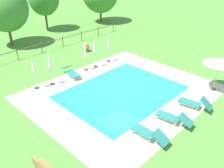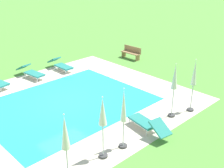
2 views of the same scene
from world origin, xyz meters
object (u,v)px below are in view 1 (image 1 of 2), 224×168
(sun_lounger_north_mid, at_px, (173,117))
(patio_umbrella_closed_row_centre, at_px, (50,63))
(sun_lounger_north_end, at_px, (148,133))
(patio_umbrella_closed_row_mid_east, at_px, (95,48))
(sun_lounger_north_far, at_px, (71,72))
(tree_east_mid, at_px, (5,9))
(patio_umbrella_closed_row_west, at_px, (108,44))
(terracotta_urn_near_fence, at_px, (86,47))
(patio_umbrella_closed_row_mid_west, at_px, (85,52))
(sun_lounger_north_near_steps, at_px, (194,103))
(patio_umbrella_closed_row_east, at_px, (33,67))
(patio_umbrella_open_foreground, at_px, (219,61))

(sun_lounger_north_mid, xyz_separation_m, patio_umbrella_closed_row_centre, (-2.14, 8.53, 1.34))
(sun_lounger_north_end, distance_m, patio_umbrella_closed_row_mid_east, 9.44)
(sun_lounger_north_far, xyz_separation_m, tree_east_mid, (0.11, 9.91, 3.24))
(sun_lounger_north_mid, relative_size, sun_lounger_north_end, 1.03)
(sun_lounger_north_mid, relative_size, patio_umbrella_closed_row_west, 0.90)
(sun_lounger_north_end, distance_m, patio_umbrella_closed_row_west, 10.21)
(sun_lounger_north_mid, distance_m, terracotta_urn_near_fence, 12.44)
(sun_lounger_north_mid, xyz_separation_m, patio_umbrella_closed_row_west, (3.59, 8.61, 1.21))
(sun_lounger_north_far, xyz_separation_m, patio_umbrella_closed_row_mid_east, (2.45, 0.00, 1.29))
(sun_lounger_north_mid, xyz_separation_m, sun_lounger_north_far, (-0.40, 8.58, 0.00))
(patio_umbrella_closed_row_centre, bearing_deg, patio_umbrella_closed_row_mid_west, 2.04)
(sun_lounger_north_near_steps, bearing_deg, patio_umbrella_closed_row_mid_west, 96.75)
(sun_lounger_north_near_steps, height_order, terracotta_urn_near_fence, sun_lounger_north_near_steps)
(sun_lounger_north_far, relative_size, patio_umbrella_closed_row_west, 0.90)
(patio_umbrella_closed_row_mid_east, bearing_deg, sun_lounger_north_end, -115.67)
(sun_lounger_north_mid, bearing_deg, tree_east_mid, 90.91)
(sun_lounger_north_far, bearing_deg, patio_umbrella_closed_row_mid_east, 0.08)
(sun_lounger_north_far, relative_size, patio_umbrella_closed_row_centre, 0.85)
(sun_lounger_north_near_steps, relative_size, patio_umbrella_closed_row_west, 0.87)
(tree_east_mid, bearing_deg, sun_lounger_north_near_steps, -82.53)
(sun_lounger_north_near_steps, height_order, patio_umbrella_closed_row_mid_east, patio_umbrella_closed_row_mid_east)
(patio_umbrella_closed_row_east, xyz_separation_m, terracotta_urn_near_fence, (7.04, 3.01, -1.27))
(patio_umbrella_open_foreground, bearing_deg, sun_lounger_north_mid, 180.00)
(patio_umbrella_closed_row_east, bearing_deg, patio_umbrella_open_foreground, -46.55)
(sun_lounger_north_end, bearing_deg, patio_umbrella_open_foreground, -1.25)
(terracotta_urn_near_fence, height_order, tree_east_mid, tree_east_mid)
(sun_lounger_north_far, distance_m, tree_east_mid, 10.42)
(patio_umbrella_closed_row_mid_west, bearing_deg, sun_lounger_north_mid, -97.29)
(patio_umbrella_closed_row_centre, relative_size, patio_umbrella_closed_row_mid_east, 1.05)
(patio_umbrella_open_foreground, relative_size, patio_umbrella_closed_row_west, 1.00)
(sun_lounger_north_mid, relative_size, patio_umbrella_open_foreground, 0.90)
(terracotta_urn_near_fence, bearing_deg, sun_lounger_north_far, -142.34)
(patio_umbrella_closed_row_mid_east, bearing_deg, tree_east_mid, 103.29)
(sun_lounger_north_far, height_order, patio_umbrella_open_foreground, patio_umbrella_open_foreground)
(patio_umbrella_closed_row_centre, height_order, tree_east_mid, tree_east_mid)
(sun_lounger_north_mid, distance_m, sun_lounger_north_end, 2.01)
(sun_lounger_north_end, height_order, patio_umbrella_closed_row_mid_east, patio_umbrella_closed_row_mid_east)
(sun_lounger_north_near_steps, relative_size, patio_umbrella_closed_row_mid_east, 0.86)
(patio_umbrella_closed_row_centre, height_order, patio_umbrella_closed_row_east, patio_umbrella_closed_row_east)
(sun_lounger_north_far, distance_m, patio_umbrella_closed_row_west, 4.17)
(tree_east_mid, bearing_deg, terracotta_urn_near_fence, -58.21)
(patio_umbrella_closed_row_east, bearing_deg, sun_lounger_north_end, -82.05)
(patio_umbrella_open_foreground, xyz_separation_m, patio_umbrella_closed_row_mid_east, (-3.10, 8.58, -0.46))
(patio_umbrella_closed_row_mid_west, xyz_separation_m, terracotta_urn_near_fence, (2.72, 3.19, -1.15))
(patio_umbrella_closed_row_west, relative_size, patio_umbrella_closed_row_mid_east, 0.99)
(sun_lounger_north_end, bearing_deg, patio_umbrella_closed_row_centre, 90.91)
(sun_lounger_north_near_steps, height_order, patio_umbrella_closed_row_east, patio_umbrella_closed_row_east)
(patio_umbrella_closed_row_mid_west, bearing_deg, tree_east_mid, 98.10)
(terracotta_urn_near_fence, bearing_deg, sun_lounger_north_mid, -107.91)
(terracotta_urn_near_fence, bearing_deg, sun_lounger_north_end, -116.51)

